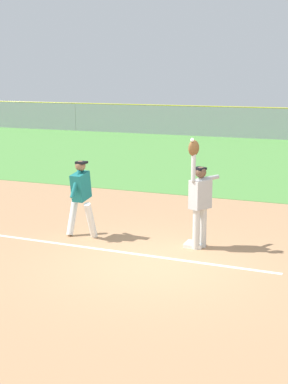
% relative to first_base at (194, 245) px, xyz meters
% --- Properties ---
extents(ground_plane, '(71.19, 71.19, 0.00)m').
position_rel_first_base_xyz_m(ground_plane, '(-0.36, -1.39, -0.04)').
color(ground_plane, tan).
extents(outfield_grass, '(55.19, 15.54, 0.01)m').
position_rel_first_base_xyz_m(outfield_grass, '(-0.36, 12.51, -0.04)').
color(outfield_grass, '#549342').
rests_on(outfield_grass, ground_plane).
extents(chalk_foul_line, '(12.00, 0.31, 0.01)m').
position_rel_first_base_xyz_m(chalk_foul_line, '(-4.00, -0.90, -0.04)').
color(chalk_foul_line, white).
rests_on(chalk_foul_line, ground_plane).
extents(first_base, '(0.39, 0.39, 0.08)m').
position_rel_first_base_xyz_m(first_base, '(0.00, 0.00, 0.00)').
color(first_base, white).
rests_on(first_base, ground_plane).
extents(fielder, '(0.49, 0.85, 2.28)m').
position_rel_first_base_xyz_m(fielder, '(0.12, -0.07, 1.08)').
color(fielder, silver).
rests_on(fielder, ground_plane).
extents(runner, '(0.72, 0.84, 1.72)m').
position_rel_first_base_xyz_m(runner, '(-2.54, -0.27, 0.96)').
color(runner, white).
rests_on(runner, ground_plane).
extents(baseball, '(0.07, 0.07, 0.07)m').
position_rel_first_base_xyz_m(baseball, '(0.02, -0.33, 2.25)').
color(baseball, white).
extents(parked_car_blue, '(4.57, 2.45, 1.25)m').
position_rel_first_base_xyz_m(parked_car_blue, '(-6.53, 23.13, 0.63)').
color(parked_car_blue, '#23389E').
rests_on(parked_car_blue, ground_plane).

